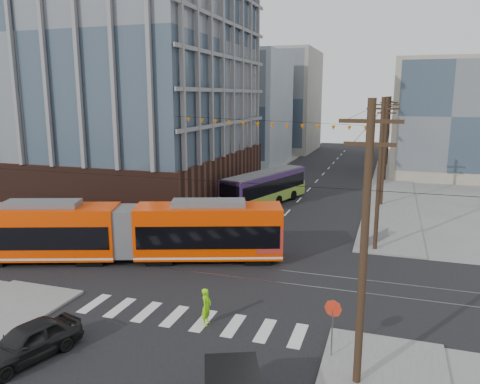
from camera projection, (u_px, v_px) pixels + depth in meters
The scene contains 17 objects.
ground at pixel (211, 295), 26.45m from camera, with size 160.00×160.00×0.00m, color slate.
office_building at pixel (101, 66), 51.67m from camera, with size 30.00×25.00×28.60m, color #381E16.
bg_bldg_nw_near at pixel (230, 108), 78.21m from camera, with size 18.00×16.00×18.00m, color #8C99A5.
bg_bldg_ne_near at pixel (445, 118), 64.64m from camera, with size 14.00×14.00×16.00m, color gray.
bg_bldg_nw_far at pixel (276, 101), 95.72m from camera, with size 16.00×18.00×20.00m, color gray.
bg_bldg_ne_far at pixel (446, 119), 82.86m from camera, with size 16.00×16.00×14.00m, color #8C99A5.
utility_pole_near at pixel (364, 250), 17.16m from camera, with size 0.30×0.30×11.00m, color black.
utility_pole_far at pixel (388, 131), 74.88m from camera, with size 0.30×0.30×11.00m, color black.
streetcar at pixel (127, 232), 31.64m from camera, with size 20.93×2.94×4.03m, color #E23500, non-canonical shape.
city_bus at pixel (265, 188), 48.16m from camera, with size 2.68×12.38×3.51m, color #371D50, non-canonical shape.
black_sedan at pixel (28, 342), 19.92m from camera, with size 1.85×4.61×1.57m, color black.
parked_car_silver at pixel (218, 214), 41.37m from camera, with size 1.71×4.92×1.62m, color silver.
parked_car_white at pixel (224, 206), 44.89m from camera, with size 2.01×4.94×1.43m, color #B4B4B4.
parked_car_grey at pixel (242, 199), 47.95m from camera, with size 2.33×5.05×1.40m, color slate.
pedestrian at pixel (206, 306), 22.93m from camera, with size 0.68×0.44×1.86m, color #84EB0E.
stop_sign at pixel (332, 331), 19.84m from camera, with size 0.76×0.76×2.50m, color red, non-canonical shape.
jersey_barrier at pixel (373, 237), 35.89m from camera, with size 0.92×4.08×0.82m, color gray.
Camera 1 is at (9.26, -22.98, 11.06)m, focal length 35.00 mm.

